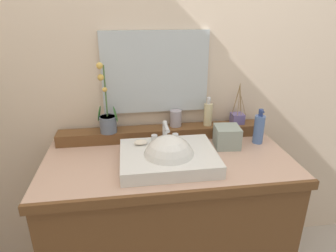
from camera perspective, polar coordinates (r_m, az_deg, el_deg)
name	(u,v)px	position (r m, az deg, el deg)	size (l,w,h in m)	color
wall_back	(158,41)	(1.73, -2.03, 16.16)	(3.09, 0.20, 2.78)	beige
vanity_cabinet	(168,225)	(1.74, 0.01, -18.70)	(1.25, 0.62, 0.87)	brown
back_ledge	(162,133)	(1.69, -1.16, -1.34)	(1.18, 0.11, 0.07)	brown
sink_basin	(169,159)	(1.42, 0.13, -6.49)	(0.46, 0.36, 0.28)	white
soap_bar	(141,142)	(1.49, -5.34, -3.20)	(0.07, 0.04, 0.02)	silver
potted_plant	(107,119)	(1.63, -11.73, 1.44)	(0.12, 0.09, 0.39)	slate
soap_dispenser	(208,114)	(1.71, 7.83, 2.39)	(0.05, 0.05, 0.17)	beige
tumbler_cup	(176,118)	(1.69, 1.50, 1.51)	(0.07, 0.07, 0.09)	#9D949D
reed_diffuser	(237,118)	(1.78, 13.36, 1.58)	(0.09, 0.08, 0.24)	slate
lotion_bottle	(259,129)	(1.69, 17.32, -0.49)	(0.06, 0.06, 0.20)	#5272B0
tissue_box	(227,137)	(1.62, 11.44, -2.05)	(0.13, 0.13, 0.11)	#93A096
mirror	(156,73)	(1.65, -2.45, 10.36)	(0.59, 0.02, 0.45)	silver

